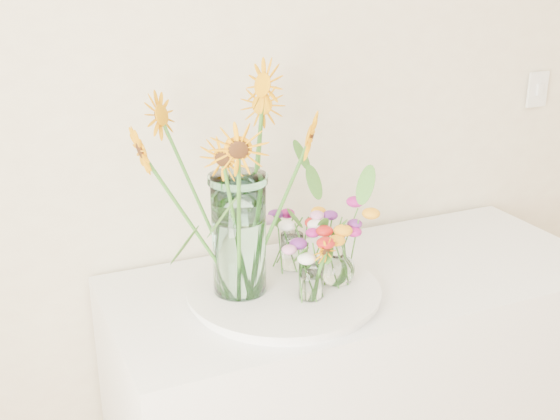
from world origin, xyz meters
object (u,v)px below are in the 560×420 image
(mason_jar, at_px, (239,235))
(small_vase_a, at_px, (311,280))
(small_vase_c, at_px, (292,252))
(counter, at_px, (357,410))
(small_vase_b, at_px, (337,259))
(tray, at_px, (284,294))

(mason_jar, height_order, small_vase_a, mason_jar)
(small_vase_c, bearing_deg, counter, -19.34)
(counter, bearing_deg, mason_jar, -179.89)
(mason_jar, xyz_separation_m, small_vase_b, (0.25, -0.06, -0.09))
(small_vase_b, bearing_deg, tray, 170.13)
(tray, relative_size, small_vase_b, 3.40)
(small_vase_a, bearing_deg, small_vase_b, 26.77)
(tray, distance_m, small_vase_a, 0.11)
(small_vase_b, bearing_deg, small_vase_a, -153.23)
(small_vase_a, bearing_deg, counter, 26.76)
(tray, relative_size, small_vase_a, 4.56)
(tray, bearing_deg, small_vase_c, 55.51)
(small_vase_a, relative_size, small_vase_c, 0.99)
(tray, distance_m, mason_jar, 0.20)
(counter, distance_m, small_vase_a, 0.58)
(small_vase_b, relative_size, small_vase_c, 1.33)
(tray, relative_size, small_vase_c, 4.51)
(small_vase_c, bearing_deg, mason_jar, -159.42)
(mason_jar, distance_m, small_vase_c, 0.22)
(mason_jar, bearing_deg, small_vase_c, 20.58)
(small_vase_a, bearing_deg, small_vase_c, 80.21)
(mason_jar, xyz_separation_m, small_vase_a, (0.15, -0.11, -0.11))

